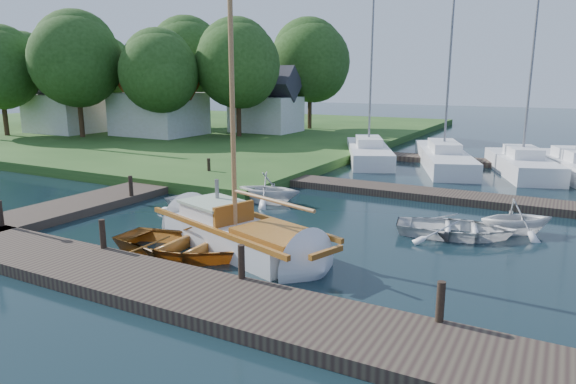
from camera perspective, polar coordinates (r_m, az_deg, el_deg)
The scene contains 32 objects.
ground at distance 16.96m, azimuth 0.00°, elevation -3.96°, with size 160.00×160.00×0.00m, color black.
near_dock at distance 12.28m, azimuth -13.72°, elevation -10.20°, with size 18.00×2.20×0.30m, color #312420.
left_dock at distance 23.14m, azimuth -15.21°, elevation 0.48°, with size 2.20×18.00×0.30m, color #312420.
far_dock at distance 22.07m, azimuth 12.73°, elevation 0.03°, with size 14.00×1.60×0.30m, color #312420.
shore at distance 51.15m, azimuth -16.11°, elevation 6.97°, with size 50.00×40.00×0.50m, color #244919.
mooring_post_0 at distance 18.34m, azimuth -29.34°, elevation -2.08°, with size 0.16×0.16×0.80m, color black.
mooring_post_1 at distance 14.80m, azimuth -19.90°, elevation -4.39°, with size 0.16×0.16×0.80m, color black.
mooring_post_2 at distance 11.93m, azimuth -5.20°, elevation -7.72°, with size 0.16×0.16×0.80m, color black.
mooring_post_3 at distance 10.31m, azimuth 16.58°, elevation -11.59°, with size 0.16×0.16×0.80m, color black.
mooring_post_4 at distance 20.95m, azimuth -17.07°, elevation 0.66°, with size 0.16×0.16×0.80m, color black.
mooring_post_5 at distance 24.63m, azimuth -8.79°, elevation 2.79°, with size 0.16×0.16×0.80m, color black.
sailboat at distance 14.79m, azimuth -5.00°, elevation -5.12°, with size 7.40×4.14×9.83m.
dinghy at distance 14.59m, azimuth -11.97°, elevation -5.33°, with size 2.84×3.98×0.82m, color brown.
tender_a at distance 19.04m, azimuth -9.34°, elevation -1.14°, with size 2.52×3.53×0.73m, color silver.
tender_b at distance 20.06m, azimuth -2.15°, elevation 0.62°, with size 2.20×2.55×1.34m, color silver.
tender_c at distance 16.74m, azimuth 18.12°, elevation -3.51°, with size 2.54×3.56×0.74m, color silver.
tender_d at distance 17.69m, azimuth 24.13°, elevation -2.34°, with size 2.00×2.32×1.22m, color silver.
marina_boat_0 at distance 30.93m, azimuth 8.92°, elevation 4.52°, with size 5.44×8.53×10.78m.
marina_boat_1 at distance 29.74m, azimuth 16.89°, elevation 3.79°, with size 5.31×9.64×9.90m.
marina_boat_2 at distance 28.76m, azimuth 24.55°, elevation 2.95°, with size 4.41×7.33×11.05m.
marina_boat_3 at distance 29.10m, azimuth 29.26°, elevation 2.57°, with size 5.06×8.36×11.65m.
house_a at distance 41.12m, azimuth -14.17°, elevation 9.62°, with size 6.30×5.00×6.29m.
house_b at distance 45.64m, azimuth -23.41°, elevation 9.00°, with size 5.77×4.50×5.79m.
house_c at distance 42.37m, azimuth -2.45°, elevation 9.55°, with size 5.25×4.00×5.28m.
tree_0 at distance 44.93m, azimuth -29.36°, elevation 11.92°, with size 6.12×6.07×8.28m.
tree_1 at distance 41.28m, azimuth -22.44°, elevation 13.43°, with size 6.70×6.70×9.20m.
tree_2 at distance 38.29m, azimuth -14.10°, elevation 12.86°, with size 5.83×5.75×7.82m.
tree_3 at distance 38.98m, azimuth -5.57°, elevation 13.98°, with size 6.41×6.38×8.74m.
tree_4 at distance 46.99m, azimuth -11.13°, elevation 14.25°, with size 7.01×7.01×9.66m.
tree_5 at distance 51.04m, azimuth -19.67°, elevation 12.55°, with size 6.00×5.94×8.10m.
tree_6 at distance 53.25m, azimuth -27.39°, elevation 12.10°, with size 6.24×6.20×8.46m.
tree_7 at distance 44.93m, azimuth 2.51°, elevation 14.34°, with size 6.83×6.83×9.38m.
Camera 1 is at (7.77, -14.28, 4.83)m, focal length 32.00 mm.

